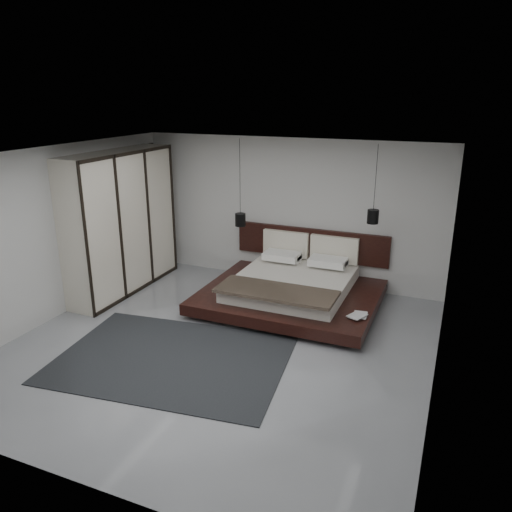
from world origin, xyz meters
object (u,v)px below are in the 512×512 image
at_px(bed, 293,287).
at_px(pendant_left, 240,219).
at_px(lattice_screen, 144,209).
at_px(pendant_right, 373,216).
at_px(rug, 172,359).
at_px(wardrobe, 121,222).

relative_size(bed, pendant_left, 1.85).
xyz_separation_m(lattice_screen, pendant_right, (4.66, -0.06, 0.30)).
xyz_separation_m(lattice_screen, rug, (2.50, -3.07, -1.29)).
distance_m(bed, pendant_left, 1.66).
bearing_deg(lattice_screen, rug, -50.91).
bearing_deg(pendant_right, lattice_screen, 179.28).
xyz_separation_m(pendant_right, rug, (-2.17, -3.02, -1.59)).
bearing_deg(lattice_screen, wardrobe, -77.00).
bearing_deg(pendant_right, rug, -125.70).
bearing_deg(pendant_right, wardrobe, -166.84).
distance_m(bed, wardrobe, 3.38).
bearing_deg(pendant_right, bed, -158.22).
relative_size(bed, pendant_right, 2.26).
height_order(bed, pendant_right, pendant_right).
height_order(wardrobe, rug, wardrobe).
bearing_deg(lattice_screen, pendant_left, -1.51).
distance_m(bed, pendant_right, 1.85).
bearing_deg(lattice_screen, pendant_right, -0.72).
bearing_deg(rug, pendant_right, 54.30).
bearing_deg(rug, bed, 69.63).
distance_m(pendant_right, wardrobe, 4.54).
xyz_separation_m(wardrobe, rug, (2.25, -1.98, -1.30)).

